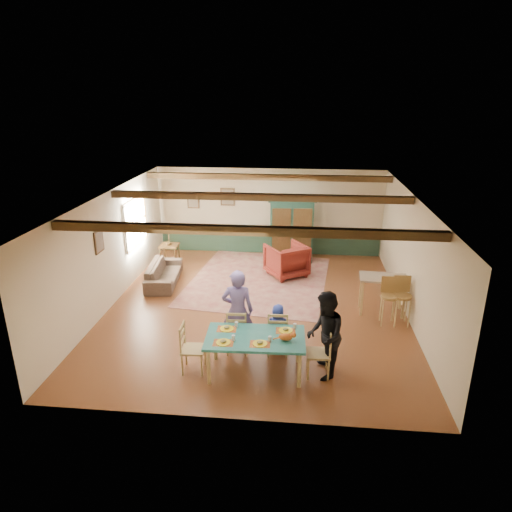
# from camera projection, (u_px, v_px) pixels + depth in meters

# --- Properties ---
(floor) EXTENTS (8.00, 8.00, 0.00)m
(floor) POSITION_uv_depth(u_px,v_px,m) (257.00, 307.00, 10.97)
(floor) COLOR #5C2F1A
(floor) RESTS_ON ground
(wall_back) EXTENTS (7.00, 0.02, 2.70)m
(wall_back) POSITION_uv_depth(u_px,v_px,m) (269.00, 212.00, 14.26)
(wall_back) COLOR beige
(wall_back) RESTS_ON floor
(wall_left) EXTENTS (0.02, 8.00, 2.70)m
(wall_left) POSITION_uv_depth(u_px,v_px,m) (110.00, 250.00, 10.84)
(wall_left) COLOR beige
(wall_left) RESTS_ON floor
(wall_right) EXTENTS (0.02, 8.00, 2.70)m
(wall_right) POSITION_uv_depth(u_px,v_px,m) (412.00, 260.00, 10.19)
(wall_right) COLOR beige
(wall_right) RESTS_ON floor
(ceiling) EXTENTS (7.00, 8.00, 0.02)m
(ceiling) POSITION_uv_depth(u_px,v_px,m) (257.00, 197.00, 10.06)
(ceiling) COLOR silver
(ceiling) RESTS_ON wall_back
(wainscot_back) EXTENTS (6.95, 0.03, 0.90)m
(wainscot_back) POSITION_uv_depth(u_px,v_px,m) (269.00, 239.00, 14.54)
(wainscot_back) COLOR #1D3627
(wainscot_back) RESTS_ON floor
(ceiling_beam_front) EXTENTS (6.95, 0.16, 0.16)m
(ceiling_beam_front) POSITION_uv_depth(u_px,v_px,m) (244.00, 230.00, 7.93)
(ceiling_beam_front) COLOR #32210D
(ceiling_beam_front) RESTS_ON ceiling
(ceiling_beam_mid) EXTENTS (6.95, 0.16, 0.16)m
(ceiling_beam_mid) POSITION_uv_depth(u_px,v_px,m) (258.00, 197.00, 10.46)
(ceiling_beam_mid) COLOR #32210D
(ceiling_beam_mid) RESTS_ON ceiling
(ceiling_beam_back) EXTENTS (6.95, 0.16, 0.16)m
(ceiling_beam_back) POSITION_uv_depth(u_px,v_px,m) (267.00, 177.00, 12.89)
(ceiling_beam_back) COLOR #32210D
(ceiling_beam_back) RESTS_ON ceiling
(window_left) EXTENTS (0.06, 1.60, 1.30)m
(window_left) POSITION_uv_depth(u_px,v_px,m) (136.00, 222.00, 12.36)
(window_left) COLOR white
(window_left) RESTS_ON wall_left
(picture_left_wall) EXTENTS (0.04, 0.42, 0.52)m
(picture_left_wall) POSITION_uv_depth(u_px,v_px,m) (99.00, 241.00, 10.14)
(picture_left_wall) COLOR gray
(picture_left_wall) RESTS_ON wall_left
(picture_back_a) EXTENTS (0.45, 0.04, 0.55)m
(picture_back_a) POSITION_uv_depth(u_px,v_px,m) (228.00, 197.00, 14.20)
(picture_back_a) COLOR gray
(picture_back_a) RESTS_ON wall_back
(picture_back_b) EXTENTS (0.38, 0.04, 0.48)m
(picture_back_b) POSITION_uv_depth(u_px,v_px,m) (193.00, 201.00, 14.35)
(picture_back_b) COLOR gray
(picture_back_b) RESTS_ON wall_back
(dining_table) EXTENTS (1.82, 1.05, 0.74)m
(dining_table) POSITION_uv_depth(u_px,v_px,m) (255.00, 355.00, 8.30)
(dining_table) COLOR #226D66
(dining_table) RESTS_ON floor
(dining_chair_far_left) EXTENTS (0.43, 0.45, 0.94)m
(dining_chair_far_left) POSITION_uv_depth(u_px,v_px,m) (237.00, 330.00, 8.96)
(dining_chair_far_left) COLOR tan
(dining_chair_far_left) RESTS_ON floor
(dining_chair_far_right) EXTENTS (0.43, 0.45, 0.94)m
(dining_chair_far_right) POSITION_uv_depth(u_px,v_px,m) (278.00, 331.00, 8.91)
(dining_chair_far_right) COLOR tan
(dining_chair_far_right) RESTS_ON floor
(dining_chair_end_left) EXTENTS (0.45, 0.43, 0.94)m
(dining_chair_end_left) POSITION_uv_depth(u_px,v_px,m) (193.00, 348.00, 8.33)
(dining_chair_end_left) COLOR tan
(dining_chair_end_left) RESTS_ON floor
(dining_chair_end_right) EXTENTS (0.45, 0.43, 0.94)m
(dining_chair_end_right) POSITION_uv_depth(u_px,v_px,m) (318.00, 352.00, 8.20)
(dining_chair_end_right) COLOR tan
(dining_chair_end_right) RESTS_ON floor
(person_man) EXTENTS (0.64, 0.43, 1.71)m
(person_man) POSITION_uv_depth(u_px,v_px,m) (238.00, 311.00, 8.90)
(person_man) COLOR #705DA0
(person_man) RESTS_ON floor
(person_woman) EXTENTS (0.65, 0.82, 1.63)m
(person_woman) POSITION_uv_depth(u_px,v_px,m) (325.00, 335.00, 8.07)
(person_woman) COLOR black
(person_woman) RESTS_ON floor
(person_child) EXTENTS (0.50, 0.33, 0.99)m
(person_child) POSITION_uv_depth(u_px,v_px,m) (278.00, 328.00, 8.97)
(person_child) COLOR #273A9C
(person_child) RESTS_ON floor
(cat) EXTENTS (0.36, 0.15, 0.18)m
(cat) POSITION_uv_depth(u_px,v_px,m) (286.00, 336.00, 8.02)
(cat) COLOR orange
(cat) RESTS_ON dining_table
(place_setting_near_left) EXTENTS (0.41, 0.31, 0.11)m
(place_setting_near_left) POSITION_uv_depth(u_px,v_px,m) (223.00, 340.00, 7.95)
(place_setting_near_left) COLOR yellow
(place_setting_near_left) RESTS_ON dining_table
(place_setting_near_center) EXTENTS (0.41, 0.31, 0.11)m
(place_setting_near_center) POSITION_uv_depth(u_px,v_px,m) (260.00, 342.00, 7.91)
(place_setting_near_center) COLOR yellow
(place_setting_near_center) RESTS_ON dining_table
(place_setting_far_left) EXTENTS (0.41, 0.31, 0.11)m
(place_setting_far_left) POSITION_uv_depth(u_px,v_px,m) (227.00, 327.00, 8.42)
(place_setting_far_left) COLOR yellow
(place_setting_far_left) RESTS_ON dining_table
(place_setting_far_right) EXTENTS (0.41, 0.31, 0.11)m
(place_setting_far_right) POSITION_uv_depth(u_px,v_px,m) (286.00, 328.00, 8.35)
(place_setting_far_right) COLOR yellow
(place_setting_far_right) RESTS_ON dining_table
(area_rug) EXTENTS (4.06, 4.65, 0.01)m
(area_rug) POSITION_uv_depth(u_px,v_px,m) (259.00, 280.00, 12.54)
(area_rug) COLOR tan
(area_rug) RESTS_ON floor
(armoire) EXTENTS (1.44, 0.67, 1.98)m
(armoire) POSITION_uv_depth(u_px,v_px,m) (291.00, 230.00, 13.64)
(armoire) COLOR #153529
(armoire) RESTS_ON floor
(armchair) EXTENTS (1.37, 1.38, 0.92)m
(armchair) POSITION_uv_depth(u_px,v_px,m) (286.00, 260.00, 12.73)
(armchair) COLOR #460F0E
(armchair) RESTS_ON floor
(sofa) EXTENTS (0.91, 1.93, 0.55)m
(sofa) POSITION_uv_depth(u_px,v_px,m) (164.00, 273.00, 12.30)
(sofa) COLOR #3F3127
(sofa) RESTS_ON floor
(end_table) EXTENTS (0.52, 0.52, 0.64)m
(end_table) POSITION_uv_depth(u_px,v_px,m) (170.00, 255.00, 13.53)
(end_table) COLOR #32210D
(end_table) RESTS_ON floor
(table_lamp) EXTENTS (0.35, 0.35, 0.59)m
(table_lamp) POSITION_uv_depth(u_px,v_px,m) (169.00, 235.00, 13.32)
(table_lamp) COLOR beige
(table_lamp) RESTS_ON end_table
(counter_table) EXTENTS (1.11, 0.69, 0.89)m
(counter_table) POSITION_uv_depth(u_px,v_px,m) (382.00, 295.00, 10.59)
(counter_table) COLOR #C0AF95
(counter_table) RESTS_ON floor
(bar_stool_left) EXTENTS (0.39, 0.43, 1.07)m
(bar_stool_left) POSITION_uv_depth(u_px,v_px,m) (389.00, 302.00, 10.01)
(bar_stool_left) COLOR olive
(bar_stool_left) RESTS_ON floor
(bar_stool_right) EXTENTS (0.40, 0.44, 1.10)m
(bar_stool_right) POSITION_uv_depth(u_px,v_px,m) (402.00, 302.00, 9.99)
(bar_stool_right) COLOR olive
(bar_stool_right) RESTS_ON floor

